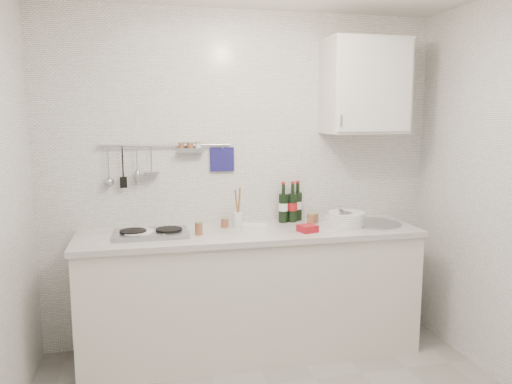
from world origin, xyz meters
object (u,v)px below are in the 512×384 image
at_px(wall_cabinet, 365,86).
at_px(plate_stack_sink, 345,219).
at_px(wine_bottles, 291,202).
at_px(utensil_crock, 238,218).
at_px(plate_stack_hob, 136,234).

height_order(wall_cabinet, plate_stack_sink, wall_cabinet).
height_order(wine_bottles, utensil_crock, wine_bottles).
xyz_separation_m(plate_stack_hob, wine_bottles, (1.17, 0.24, 0.14)).
height_order(plate_stack_hob, plate_stack_sink, plate_stack_sink).
bearing_deg(wine_bottles, utensil_crock, -167.05).
xyz_separation_m(wall_cabinet, utensil_crock, (-0.97, 0.02, -0.96)).
bearing_deg(plate_stack_sink, wine_bottles, 146.86).
bearing_deg(wall_cabinet, plate_stack_hob, -175.97).
height_order(plate_stack_hob, utensil_crock, utensil_crock).
distance_m(plate_stack_hob, utensil_crock, 0.74).
bearing_deg(utensil_crock, wine_bottles, 12.95).
bearing_deg(utensil_crock, plate_stack_hob, -169.42).
bearing_deg(plate_stack_hob, utensil_crock, 10.58).
height_order(plate_stack_hob, wine_bottles, wine_bottles).
distance_m(wall_cabinet, plate_stack_hob, 1.98).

